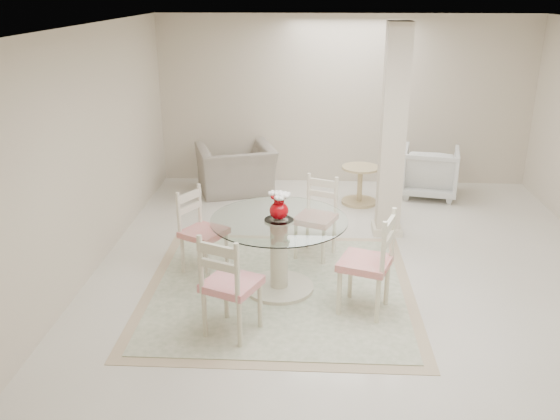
{
  "coord_description": "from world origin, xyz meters",
  "views": [
    {
      "loc": [
        -0.54,
        -6.08,
        3.08
      ],
      "look_at": [
        -0.85,
        -0.19,
        0.85
      ],
      "focal_mm": 38.0,
      "sensor_mm": 36.0,
      "label": 1
    }
  ],
  "objects_px": {
    "recliner_taupe": "(236,170)",
    "dining_chair_west": "(199,225)",
    "dining_table": "(279,255)",
    "dining_chair_south": "(227,279)",
    "dining_chair_north": "(318,211)",
    "red_vase": "(279,205)",
    "column": "(393,133)",
    "side_table": "(360,186)",
    "dining_chair_east": "(373,256)",
    "armchair_white": "(430,172)"
  },
  "relations": [
    {
      "from": "column",
      "to": "dining_chair_west",
      "type": "bearing_deg",
      "value": -150.88
    },
    {
      "from": "dining_chair_north",
      "to": "dining_chair_south",
      "type": "bearing_deg",
      "value": -91.29
    },
    {
      "from": "dining_chair_south",
      "to": "dining_table",
      "type": "bearing_deg",
      "value": -90.01
    },
    {
      "from": "red_vase",
      "to": "dining_chair_south",
      "type": "xyz_separation_m",
      "value": [
        -0.42,
        -0.93,
        -0.37
      ]
    },
    {
      "from": "red_vase",
      "to": "dining_chair_south",
      "type": "height_order",
      "value": "dining_chair_south"
    },
    {
      "from": "dining_chair_north",
      "to": "side_table",
      "type": "bearing_deg",
      "value": 93.76
    },
    {
      "from": "dining_table",
      "to": "dining_chair_south",
      "type": "relative_size",
      "value": 1.24
    },
    {
      "from": "red_vase",
      "to": "dining_chair_east",
      "type": "bearing_deg",
      "value": -23.77
    },
    {
      "from": "dining_chair_west",
      "to": "recliner_taupe",
      "type": "relative_size",
      "value": 0.94
    },
    {
      "from": "red_vase",
      "to": "recliner_taupe",
      "type": "distance_m",
      "value": 3.39
    },
    {
      "from": "dining_chair_north",
      "to": "dining_chair_south",
      "type": "height_order",
      "value": "dining_chair_south"
    },
    {
      "from": "column",
      "to": "armchair_white",
      "type": "height_order",
      "value": "column"
    },
    {
      "from": "red_vase",
      "to": "recliner_taupe",
      "type": "bearing_deg",
      "value": 104.93
    },
    {
      "from": "dining_chair_west",
      "to": "armchair_white",
      "type": "relative_size",
      "value": 1.27
    },
    {
      "from": "red_vase",
      "to": "armchair_white",
      "type": "height_order",
      "value": "red_vase"
    },
    {
      "from": "red_vase",
      "to": "side_table",
      "type": "bearing_deg",
      "value": 69.35
    },
    {
      "from": "side_table",
      "to": "red_vase",
      "type": "bearing_deg",
      "value": -110.65
    },
    {
      "from": "dining_table",
      "to": "dining_chair_east",
      "type": "xyz_separation_m",
      "value": [
        0.94,
        -0.41,
        0.2
      ]
    },
    {
      "from": "recliner_taupe",
      "to": "dining_chair_west",
      "type": "bearing_deg",
      "value": 70.78
    },
    {
      "from": "dining_chair_east",
      "to": "dining_chair_south",
      "type": "height_order",
      "value": "dining_chair_east"
    },
    {
      "from": "dining_chair_north",
      "to": "dining_chair_west",
      "type": "relative_size",
      "value": 1.0
    },
    {
      "from": "dining_chair_east",
      "to": "dining_chair_south",
      "type": "bearing_deg",
      "value": -49.2
    },
    {
      "from": "recliner_taupe",
      "to": "side_table",
      "type": "distance_m",
      "value": 1.97
    },
    {
      "from": "dining_table",
      "to": "dining_chair_south",
      "type": "distance_m",
      "value": 1.04
    },
    {
      "from": "armchair_white",
      "to": "recliner_taupe",
      "type": "bearing_deg",
      "value": 11.97
    },
    {
      "from": "dining_chair_east",
      "to": "side_table",
      "type": "relative_size",
      "value": 2.05
    },
    {
      "from": "dining_chair_north",
      "to": "recliner_taupe",
      "type": "relative_size",
      "value": 0.94
    },
    {
      "from": "column",
      "to": "red_vase",
      "type": "bearing_deg",
      "value": -128.45
    },
    {
      "from": "red_vase",
      "to": "dining_table",
      "type": "bearing_deg",
      "value": 146.31
    },
    {
      "from": "dining_chair_south",
      "to": "recliner_taupe",
      "type": "bearing_deg",
      "value": -59.87
    },
    {
      "from": "column",
      "to": "dining_chair_north",
      "type": "height_order",
      "value": "column"
    },
    {
      "from": "dining_table",
      "to": "dining_chair_east",
      "type": "bearing_deg",
      "value": -23.81
    },
    {
      "from": "dining_chair_south",
      "to": "side_table",
      "type": "height_order",
      "value": "dining_chair_south"
    },
    {
      "from": "red_vase",
      "to": "side_table",
      "type": "xyz_separation_m",
      "value": [
        1.06,
        2.81,
        -0.71
      ]
    },
    {
      "from": "column",
      "to": "recliner_taupe",
      "type": "xyz_separation_m",
      "value": [
        -2.21,
        1.53,
        -0.98
      ]
    },
    {
      "from": "dining_chair_north",
      "to": "recliner_taupe",
      "type": "height_order",
      "value": "dining_chair_north"
    },
    {
      "from": "dining_table",
      "to": "dining_chair_west",
      "type": "xyz_separation_m",
      "value": [
        -0.93,
        0.42,
        0.15
      ]
    },
    {
      "from": "dining_chair_south",
      "to": "red_vase",
      "type": "bearing_deg",
      "value": -90.26
    },
    {
      "from": "dining_table",
      "to": "dining_chair_north",
      "type": "bearing_deg",
      "value": 65.96
    },
    {
      "from": "side_table",
      "to": "dining_chair_east",
      "type": "bearing_deg",
      "value": -92.22
    },
    {
      "from": "red_vase",
      "to": "dining_chair_north",
      "type": "distance_m",
      "value": 1.1
    },
    {
      "from": "dining_chair_south",
      "to": "dining_chair_north",
      "type": "bearing_deg",
      "value": -89.97
    },
    {
      "from": "dining_chair_north",
      "to": "dining_chair_south",
      "type": "xyz_separation_m",
      "value": [
        -0.83,
        -1.87,
        0.04
      ]
    },
    {
      "from": "column",
      "to": "recliner_taupe",
      "type": "bearing_deg",
      "value": 145.19
    },
    {
      "from": "dining_table",
      "to": "dining_chair_north",
      "type": "relative_size",
      "value": 1.32
    },
    {
      "from": "recliner_taupe",
      "to": "side_table",
      "type": "height_order",
      "value": "recliner_taupe"
    },
    {
      "from": "dining_chair_south",
      "to": "side_table",
      "type": "relative_size",
      "value": 2.0
    },
    {
      "from": "dining_chair_west",
      "to": "recliner_taupe",
      "type": "height_order",
      "value": "dining_chair_west"
    },
    {
      "from": "column",
      "to": "dining_chair_east",
      "type": "distance_m",
      "value": 2.27
    },
    {
      "from": "red_vase",
      "to": "side_table",
      "type": "relative_size",
      "value": 0.53
    }
  ]
}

